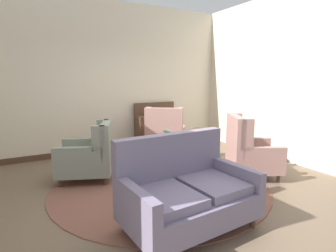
{
  "coord_description": "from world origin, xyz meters",
  "views": [
    {
      "loc": [
        -1.9,
        -3.37,
        1.69
      ],
      "look_at": [
        0.18,
        0.36,
        0.93
      ],
      "focal_mm": 28.82,
      "sensor_mm": 36.0,
      "label": 1
    }
  ],
  "objects": [
    {
      "name": "armchair_near_window",
      "position": [
        1.51,
        -0.1,
        0.45
      ],
      "size": [
        1.08,
        1.07,
        1.07
      ],
      "rotation": [
        0.0,
        0.0,
        7.35
      ],
      "color": "tan",
      "rests_on": "ground"
    },
    {
      "name": "armchair_near_sideboard",
      "position": [
        0.81,
        1.61,
        0.46
      ],
      "size": [
        1.13,
        1.15,
        1.1
      ],
      "rotation": [
        0.0,
        0.0,
        2.5
      ],
      "color": "tan",
      "rests_on": "ground"
    },
    {
      "name": "porcelain_vase",
      "position": [
        0.19,
        0.41,
        0.64
      ],
      "size": [
        0.18,
        0.18,
        0.36
      ],
      "color": "#4C7A66",
      "rests_on": "coffee_table"
    },
    {
      "name": "baseboard_back",
      "position": [
        0.0,
        2.68,
        0.06
      ],
      "size": [
        5.75,
        0.03,
        0.12
      ],
      "primitive_type": "cube",
      "color": "#4C3323",
      "rests_on": "ground"
    },
    {
      "name": "wall_right",
      "position": [
        2.88,
        0.82,
        1.7
      ],
      "size": [
        0.08,
        3.83,
        3.4
      ],
      "primitive_type": "cube",
      "color": "beige",
      "rests_on": "ground"
    },
    {
      "name": "armchair_far_left",
      "position": [
        -0.93,
        1.06,
        0.42
      ],
      "size": [
        1.07,
        1.0,
        0.98
      ],
      "rotation": [
        0.0,
        0.0,
        4.33
      ],
      "color": "gray",
      "rests_on": "ground"
    },
    {
      "name": "side_table",
      "position": [
        1.25,
        0.85,
        0.42
      ],
      "size": [
        0.5,
        0.5,
        0.7
      ],
      "color": "#4C3323",
      "rests_on": "ground"
    },
    {
      "name": "ground",
      "position": [
        0.0,
        0.0,
        0.0
      ],
      "size": [
        8.06,
        8.06,
        0.0
      ],
      "primitive_type": "plane",
      "color": "brown"
    },
    {
      "name": "area_rug",
      "position": [
        0.0,
        0.3,
        0.01
      ],
      "size": [
        3.41,
        3.41,
        0.01
      ],
      "primitive_type": "cylinder",
      "color": "brown",
      "rests_on": "ground"
    },
    {
      "name": "coffee_table",
      "position": [
        0.2,
        0.36,
        0.39
      ],
      "size": [
        0.76,
        0.76,
        0.49
      ],
      "color": "#4C3323",
      "rests_on": "ground"
    },
    {
      "name": "sideboard",
      "position": [
        1.05,
        2.44,
        0.48
      ],
      "size": [
        1.09,
        0.39,
        1.11
      ],
      "color": "#4C3323",
      "rests_on": "ground"
    },
    {
      "name": "wall_back",
      "position": [
        0.0,
        2.74,
        1.7
      ],
      "size": [
        5.91,
        0.08,
        3.4
      ],
      "primitive_type": "cube",
      "color": "beige",
      "rests_on": "ground"
    },
    {
      "name": "settee",
      "position": [
        -0.32,
        -0.96,
        0.42
      ],
      "size": [
        1.51,
        0.98,
        1.04
      ],
      "rotation": [
        0.0,
        0.0,
        0.07
      ],
      "color": "slate",
      "rests_on": "ground"
    }
  ]
}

